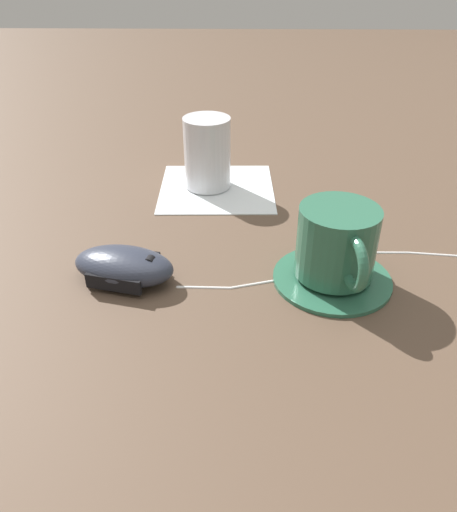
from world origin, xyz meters
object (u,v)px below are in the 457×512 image
Objects in this scene: computer_mouse at (124,266)px; coffee_cup at (337,243)px; saucer at (332,277)px; drinking_glass at (207,153)px.

coffee_cup is at bearing -89.23° from computer_mouse.
saucer is 1.10× the size of coffee_cup.
coffee_cup is 0.22m from computer_mouse.
drinking_glass is at bearing 32.11° from saucer.
saucer is at bearing 116.72° from coffee_cup.
saucer is 0.04m from coffee_cup.
drinking_glass is (0.23, 0.14, 0.01)m from coffee_cup.
drinking_glass is at bearing 32.29° from coffee_cup.
computer_mouse is at bearing 162.10° from drinking_glass.
computer_mouse reaches higher than saucer.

